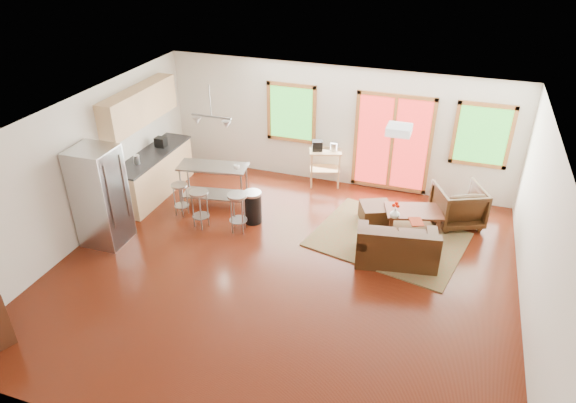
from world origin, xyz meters
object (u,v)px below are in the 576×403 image
(ottoman, at_px, (375,214))
(island, at_px, (214,178))
(rug, at_px, (388,239))
(loveseat, at_px, (397,248))
(coffee_table, at_px, (413,213))
(refrigerator, at_px, (101,196))
(kitchen_cart, at_px, (324,155))
(armchair, at_px, (458,203))

(ottoman, bearing_deg, island, -173.64)
(rug, xyz_separation_m, loveseat, (0.22, -0.63, 0.27))
(loveseat, xyz_separation_m, coffee_table, (0.14, 1.14, 0.07))
(loveseat, distance_m, island, 3.91)
(rug, height_order, loveseat, loveseat)
(loveseat, xyz_separation_m, ottoman, (-0.57, 1.17, -0.10))
(rug, bearing_deg, island, 177.11)
(refrigerator, xyz_separation_m, island, (1.28, 1.84, -0.32))
(loveseat, xyz_separation_m, kitchen_cart, (-1.94, 2.35, 0.42))
(rug, relative_size, armchair, 3.00)
(coffee_table, height_order, armchair, armchair)
(rug, xyz_separation_m, island, (-3.60, 0.18, 0.59))
(coffee_table, xyz_separation_m, armchair, (0.78, 0.50, 0.08))
(ottoman, distance_m, kitchen_cart, 1.89)
(armchair, bearing_deg, island, -14.74)
(loveseat, height_order, refrigerator, refrigerator)
(coffee_table, height_order, kitchen_cart, kitchen_cart)
(loveseat, distance_m, refrigerator, 5.23)
(island, bearing_deg, loveseat, -11.94)
(rug, height_order, kitchen_cart, kitchen_cart)
(armchair, xyz_separation_m, kitchen_cart, (-2.85, 0.71, 0.28))
(island, bearing_deg, rug, -2.89)
(coffee_table, height_order, refrigerator, refrigerator)
(loveseat, bearing_deg, coffee_table, 73.64)
(coffee_table, relative_size, island, 0.81)
(ottoman, bearing_deg, loveseat, -64.15)
(ottoman, distance_m, island, 3.30)
(rug, xyz_separation_m, coffee_table, (0.36, 0.52, 0.34))
(rug, bearing_deg, kitchen_cart, 134.83)
(ottoman, bearing_deg, coffee_table, -2.16)
(rug, relative_size, kitchen_cart, 2.51)
(armchair, bearing_deg, kitchen_cart, -38.79)
(coffee_table, bearing_deg, refrigerator, -157.46)
(loveseat, bearing_deg, ottoman, 106.41)
(island, relative_size, kitchen_cart, 1.39)
(island, bearing_deg, refrigerator, -124.79)
(ottoman, bearing_deg, refrigerator, -154.10)
(ottoman, relative_size, refrigerator, 0.31)
(coffee_table, distance_m, ottoman, 0.73)
(ottoman, height_order, kitchen_cart, kitchen_cart)
(rug, xyz_separation_m, refrigerator, (-4.88, -1.65, 0.90))
(refrigerator, height_order, kitchen_cart, refrigerator)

